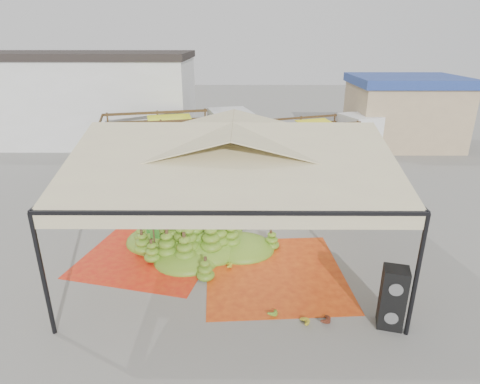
{
  "coord_description": "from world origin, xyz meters",
  "views": [
    {
      "loc": [
        0.27,
        -11.31,
        6.32
      ],
      "look_at": [
        0.2,
        1.5,
        1.3
      ],
      "focal_mm": 30.0,
      "sensor_mm": 36.0,
      "label": 1
    }
  ],
  "objects_px": {
    "vendor": "(290,174)",
    "truck_left": "(185,132)",
    "truck_right": "(327,133)",
    "banana_heap": "(201,231)",
    "speaker_stack": "(393,298)"
  },
  "relations": [
    {
      "from": "vendor",
      "to": "truck_right",
      "type": "relative_size",
      "value": 0.24
    },
    {
      "from": "banana_heap",
      "to": "speaker_stack",
      "type": "height_order",
      "value": "speaker_stack"
    },
    {
      "from": "banana_heap",
      "to": "vendor",
      "type": "distance_m",
      "value": 5.83
    },
    {
      "from": "banana_heap",
      "to": "truck_right",
      "type": "distance_m",
      "value": 11.91
    },
    {
      "from": "vendor",
      "to": "truck_left",
      "type": "relative_size",
      "value": 0.2
    },
    {
      "from": "vendor",
      "to": "speaker_stack",
      "type": "bearing_deg",
      "value": 94.99
    },
    {
      "from": "vendor",
      "to": "truck_left",
      "type": "distance_m",
      "value": 6.86
    },
    {
      "from": "banana_heap",
      "to": "truck_right",
      "type": "bearing_deg",
      "value": 59.95
    },
    {
      "from": "vendor",
      "to": "truck_left",
      "type": "height_order",
      "value": "truck_left"
    },
    {
      "from": "truck_left",
      "to": "truck_right",
      "type": "height_order",
      "value": "truck_left"
    },
    {
      "from": "banana_heap",
      "to": "truck_left",
      "type": "relative_size",
      "value": 0.63
    },
    {
      "from": "truck_left",
      "to": "vendor",
      "type": "bearing_deg",
      "value": -56.85
    },
    {
      "from": "truck_right",
      "to": "vendor",
      "type": "bearing_deg",
      "value": -135.8
    },
    {
      "from": "speaker_stack",
      "to": "truck_left",
      "type": "height_order",
      "value": "truck_left"
    },
    {
      "from": "vendor",
      "to": "truck_right",
      "type": "xyz_separation_m",
      "value": [
        2.64,
        5.49,
        0.54
      ]
    }
  ]
}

